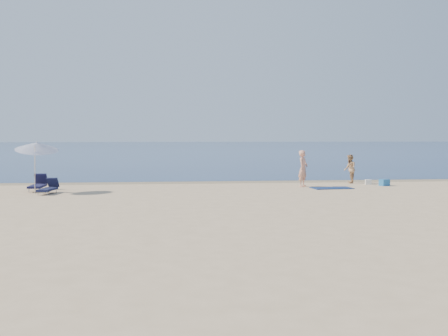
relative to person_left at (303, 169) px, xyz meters
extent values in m
plane|color=tan|center=(-3.22, -16.24, -0.93)|extent=(160.00, 160.00, 0.00)
cube|color=#0D234F|center=(-3.22, 83.76, -0.93)|extent=(240.00, 160.00, 0.01)
cube|color=#847254|center=(-3.22, 3.16, -0.93)|extent=(240.00, 1.60, 0.00)
imported|color=tan|center=(0.00, 0.00, 0.00)|extent=(0.76, 0.81, 1.86)
imported|color=tan|center=(3.05, 1.73, -0.14)|extent=(0.74, 0.87, 1.58)
cube|color=#0F204B|center=(1.21, -0.99, -0.92)|extent=(2.07, 1.30, 0.03)
cube|color=silver|center=(3.76, 0.81, -0.80)|extent=(0.35, 0.31, 0.27)
cube|color=#1E63A4|center=(4.35, 0.10, -0.76)|extent=(0.58, 0.51, 0.34)
cylinder|color=silver|center=(-12.79, -2.10, 0.14)|extent=(0.19, 0.53, 2.19)
cone|color=white|center=(-12.79, -1.60, 1.20)|extent=(2.40, 2.42, 0.76)
sphere|color=silver|center=(-12.79, -1.60, 1.40)|extent=(0.06, 0.06, 0.06)
cube|color=#15163B|center=(-12.99, -0.78, -0.70)|extent=(0.60, 1.60, 0.11)
cube|color=#15163B|center=(-12.98, 0.02, -0.40)|extent=(0.59, 0.39, 0.52)
cylinder|color=#A5A5AD|center=(-12.75, -0.78, -0.81)|extent=(0.03, 0.03, 0.23)
cube|color=#141838|center=(-12.26, -2.13, -0.73)|extent=(0.74, 1.46, 0.09)
cube|color=#141838|center=(-12.14, -1.44, -0.47)|extent=(0.56, 0.42, 0.45)
cylinder|color=#A5A5AD|center=(-12.06, -2.16, -0.83)|extent=(0.03, 0.03, 0.20)
camera|label=1|loc=(-7.10, -27.86, 1.75)|focal=45.00mm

